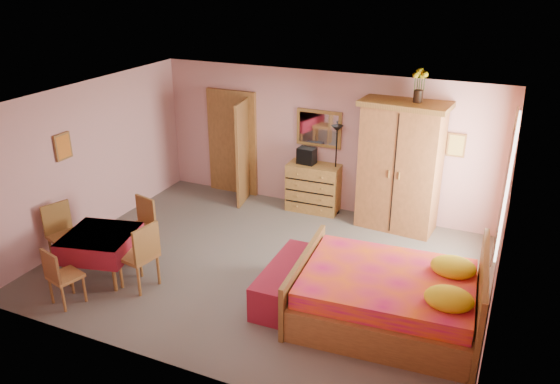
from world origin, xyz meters
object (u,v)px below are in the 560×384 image
at_px(stereo, 307,156).
at_px(floor_lamp, 335,170).
at_px(chair_east, 138,255).
at_px(wall_mirror, 319,128).
at_px(chair_west, 65,236).
at_px(chair_north, 138,228).
at_px(bench, 288,282).
at_px(chest_of_drawers, 313,188).
at_px(wardrobe, 400,167).
at_px(dining_table, 102,255).
at_px(chair_south, 65,275).
at_px(bed, 388,284).
at_px(sunflower_vase, 419,85).

distance_m(stereo, floor_lamp, 0.59).
distance_m(stereo, chair_east, 3.76).
bearing_deg(wall_mirror, chair_west, -126.32).
distance_m(wall_mirror, chair_north, 3.70).
bearing_deg(bench, wall_mirror, 103.23).
height_order(chest_of_drawers, floor_lamp, floor_lamp).
bearing_deg(wardrobe, stereo, -178.05).
distance_m(floor_lamp, dining_table, 4.33).
bearing_deg(wall_mirror, chair_north, -122.41).
xyz_separation_m(chest_of_drawers, chair_south, (-1.99, -4.26, -0.03)).
height_order(bench, chair_west, chair_west).
height_order(bed, dining_table, bed).
distance_m(chest_of_drawers, bench, 3.00).
bearing_deg(stereo, chair_east, -108.75).
relative_size(chest_of_drawers, chair_east, 0.95).
bearing_deg(sunflower_vase, bench, -110.27).
bearing_deg(floor_lamp, wall_mirror, 158.93).
xyz_separation_m(sunflower_vase, dining_table, (-3.79, -3.43, -2.19)).
bearing_deg(sunflower_vase, chair_north, -144.27).
bearing_deg(wardrobe, chair_south, -125.85).
relative_size(stereo, chair_south, 0.38).
xyz_separation_m(stereo, chair_south, (-1.84, -4.26, -0.64)).
bearing_deg(chair_east, wardrobe, -30.47).
bearing_deg(wall_mirror, chest_of_drawers, -89.14).
height_order(chair_north, chair_west, chair_west).
height_order(dining_table, chair_west, chair_west).
xyz_separation_m(bench, chair_north, (-2.67, 0.16, 0.22)).
distance_m(stereo, dining_table, 4.04).
bearing_deg(wardrobe, chair_east, -125.81).
height_order(stereo, dining_table, stereo).
relative_size(chest_of_drawers, dining_table, 1.00).
height_order(chest_of_drawers, dining_table, chest_of_drawers).
distance_m(sunflower_vase, chair_east, 5.07).
xyz_separation_m(chest_of_drawers, bed, (2.10, -2.86, 0.09)).
bearing_deg(dining_table, stereo, 62.05).
xyz_separation_m(chest_of_drawers, bench, (0.73, -2.90, -0.21)).
relative_size(floor_lamp, chair_east, 1.66).
relative_size(wardrobe, chair_east, 2.24).
distance_m(chest_of_drawers, chair_west, 4.42).
relative_size(wall_mirror, wardrobe, 0.38).
bearing_deg(wardrobe, wall_mirror, 174.55).
distance_m(chest_of_drawers, wardrobe, 1.73).
height_order(chest_of_drawers, wall_mirror, wall_mirror).
distance_m(sunflower_vase, bed, 3.45).
bearing_deg(sunflower_vase, floor_lamp, 174.70).
distance_m(stereo, chair_north, 3.34).
relative_size(wall_mirror, chair_north, 0.93).
relative_size(wall_mirror, dining_table, 0.90).
distance_m(stereo, sunflower_vase, 2.43).
height_order(sunflower_vase, chair_east, sunflower_vase).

